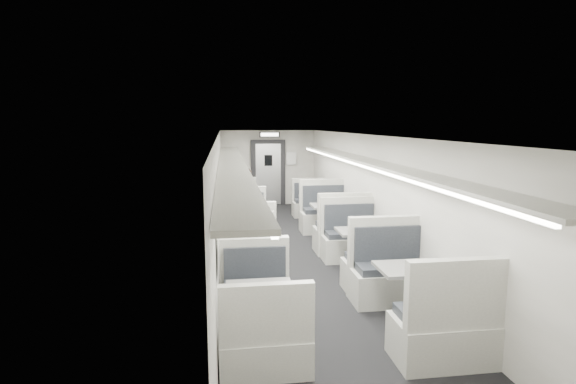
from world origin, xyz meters
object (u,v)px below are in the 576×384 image
object	(u,v)px
booth_right_b	(333,222)
booth_right_c	(363,251)
vestibule_door	(268,173)
booth_left_a	(240,209)
booth_right_a	(315,209)
booth_right_d	(414,296)
booth_left_c	(251,265)
booth_left_b	(245,231)
booth_left_d	(260,312)
exit_sign	(270,135)
passenger	(247,198)

from	to	relation	value
booth_right_b	booth_right_c	size ratio (longest dim) A/B	1.05
booth_right_c	vestibule_door	world-z (taller)	vestibule_door
booth_left_a	vestibule_door	xyz separation A→B (m)	(1.00, 2.46, 0.67)
booth_right_a	booth_right_d	distance (m)	6.37
booth_left_a	booth_right_b	size ratio (longest dim) A/B	0.87
booth_left_c	vestibule_door	bearing A→B (deg)	82.15
booth_left_b	booth_right_a	size ratio (longest dim) A/B	1.11
booth_left_c	booth_right_b	bearing A→B (deg)	52.23
booth_right_d	vestibule_door	world-z (taller)	vestibule_door
booth_right_c	booth_right_d	xyz separation A→B (m)	(0.00, -2.14, 0.02)
booth_left_c	booth_right_c	bearing A→B (deg)	10.24
booth_left_d	booth_right_b	xyz separation A→B (m)	(2.00, 4.43, 0.07)
booth_left_d	vestibule_door	world-z (taller)	vestibule_door
booth_right_c	vestibule_door	bearing A→B (deg)	98.26
booth_left_c	exit_sign	distance (m)	7.10
vestibule_door	booth_right_c	bearing A→B (deg)	-81.74
booth_left_b	booth_left_c	world-z (taller)	booth_left_b
passenger	exit_sign	world-z (taller)	exit_sign
booth_left_d	vestibule_door	xyz separation A→B (m)	(1.00, 9.10, 0.69)
booth_left_c	vestibule_door	world-z (taller)	vestibule_door
booth_left_a	booth_left_b	world-z (taller)	booth_left_b
booth_left_d	booth_right_d	xyz separation A→B (m)	(2.00, 0.07, 0.07)
booth_left_b	vestibule_door	bearing A→B (deg)	78.84
booth_left_b	booth_left_c	xyz separation A→B (m)	(0.00, -2.18, -0.04)
passenger	exit_sign	size ratio (longest dim) A/B	2.47
vestibule_door	exit_sign	bearing A→B (deg)	-90.00
booth_right_b	booth_left_b	bearing A→B (deg)	-168.77
booth_left_b	booth_right_b	distance (m)	2.04
booth_left_c	booth_left_a	bearing A→B (deg)	90.00
booth_right_b	vestibule_door	bearing A→B (deg)	102.09
booth_left_b	exit_sign	world-z (taller)	exit_sign
booth_left_d	booth_right_d	size ratio (longest dim) A/B	0.84
booth_left_b	booth_right_d	bearing A→B (deg)	-63.23
booth_right_c	exit_sign	bearing A→B (deg)	98.88
vestibule_door	booth_right_a	bearing A→B (deg)	-69.37
booth_right_c	exit_sign	world-z (taller)	exit_sign
booth_right_b	booth_right_d	size ratio (longest dim) A/B	1.01
booth_left_a	booth_left_b	distance (m)	2.61
booth_left_c	booth_right_a	distance (m)	5.01
booth_right_c	passenger	xyz separation A→B (m)	(-1.84, 3.80, 0.36)
booth_left_a	booth_right_a	distance (m)	2.01
booth_left_a	booth_right_c	size ratio (longest dim) A/B	0.91
booth_right_d	passenger	size ratio (longest dim) A/B	1.52
booth_right_b	exit_sign	world-z (taller)	exit_sign
booth_right_d	vestibule_door	distance (m)	9.11
booth_right_a	passenger	size ratio (longest dim) A/B	1.30
booth_left_a	vestibule_door	size ratio (longest dim) A/B	0.97
booth_left_c	booth_right_b	world-z (taller)	booth_right_b
booth_right_a	booth_right_b	bearing A→B (deg)	-90.00
booth_right_a	vestibule_door	xyz separation A→B (m)	(-1.00, 2.66, 0.68)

